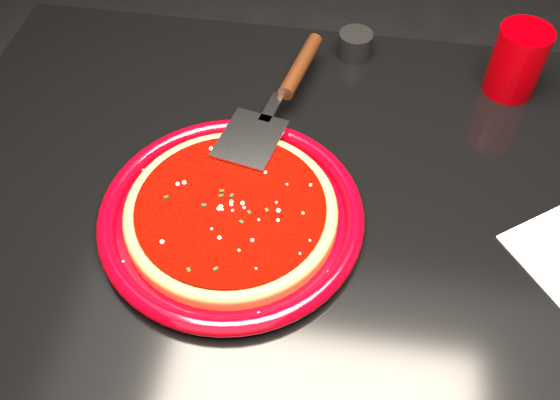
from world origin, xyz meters
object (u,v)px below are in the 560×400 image
(pizza_server, at_px, (279,97))
(ramekin, at_px, (355,45))
(table, at_px, (327,341))
(plate, at_px, (231,215))
(cup, at_px, (517,61))

(pizza_server, height_order, ramekin, pizza_server)
(table, bearing_deg, plate, -166.77)
(plate, relative_size, ramekin, 6.26)
(pizza_server, height_order, cup, cup)
(plate, xyz_separation_m, cup, (0.38, 0.33, 0.04))
(plate, distance_m, cup, 0.50)
(plate, bearing_deg, cup, 40.63)
(cup, height_order, ramekin, cup)
(table, relative_size, ramekin, 21.51)
(cup, relative_size, ramekin, 1.99)
(table, xyz_separation_m, plate, (-0.15, -0.03, 0.39))
(cup, bearing_deg, pizza_server, -160.33)
(pizza_server, relative_size, cup, 3.09)
(plate, height_order, ramekin, ramekin)
(cup, xyz_separation_m, ramekin, (-0.25, 0.05, -0.03))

